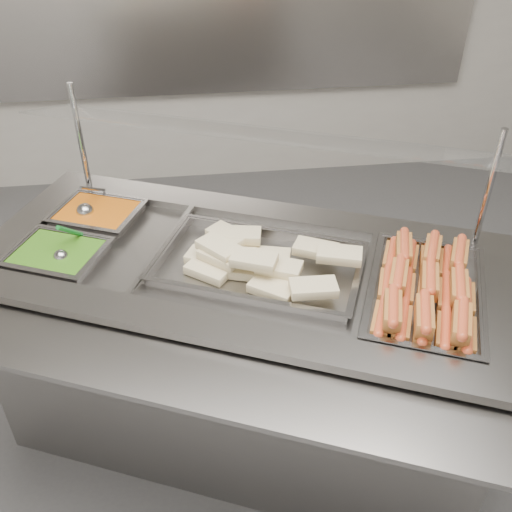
{
  "coord_description": "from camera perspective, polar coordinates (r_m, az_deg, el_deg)",
  "views": [
    {
      "loc": [
        -0.28,
        -1.06,
        1.85
      ],
      "look_at": [
        -0.1,
        0.36,
        0.82
      ],
      "focal_mm": 40.0,
      "sensor_mm": 36.0,
      "label": 1
    }
  ],
  "objects": [
    {
      "name": "ladle",
      "position": [
        2.1,
        -16.65,
        4.41
      ],
      "size": [
        0.09,
        0.16,
        0.13
      ],
      "color": "#A4A4A8",
      "rests_on": "pan_beans"
    },
    {
      "name": "steam_counter",
      "position": [
        2.04,
        -1.22,
        -9.48
      ],
      "size": [
        1.84,
        1.35,
        0.81
      ],
      "color": "gray",
      "rests_on": "ground"
    },
    {
      "name": "pan_hotdogs",
      "position": [
        1.75,
        16.45,
        -4.25
      ],
      "size": [
        0.48,
        0.57,
        0.09
      ],
      "color": "gray",
      "rests_on": "steam_counter"
    },
    {
      "name": "ground",
      "position": [
        2.15,
        4.15,
        -23.81
      ],
      "size": [
        6.0,
        6.0,
        0.0
      ],
      "primitive_type": "plane",
      "color": "#555558",
      "rests_on": "ground"
    },
    {
      "name": "sneeze_guard",
      "position": [
        1.78,
        0.37,
        11.85
      ],
      "size": [
        1.46,
        0.83,
        0.39
      ],
      "color": "#B8B8BC",
      "rests_on": "steam_counter"
    },
    {
      "name": "pan_beans",
      "position": [
        2.11,
        -15.46,
        3.48
      ],
      "size": [
        0.33,
        0.3,
        0.09
      ],
      "color": "gray",
      "rests_on": "steam_counter"
    },
    {
      "name": "pan_peas",
      "position": [
        1.94,
        -19.11,
        -0.51
      ],
      "size": [
        0.33,
        0.3,
        0.09
      ],
      "color": "gray",
      "rests_on": "steam_counter"
    },
    {
      "name": "pan_wraps",
      "position": [
        1.78,
        0.28,
        -1.19
      ],
      "size": [
        0.7,
        0.57,
        0.06
      ],
      "color": "gray",
      "rests_on": "steam_counter"
    },
    {
      "name": "serving_spoon",
      "position": [
        1.9,
        -18.76,
        0.36
      ],
      "size": [
        0.08,
        0.15,
        0.13
      ],
      "color": "#A4A4A8",
      "rests_on": "pan_peas"
    },
    {
      "name": "tray_rail",
      "position": [
        1.49,
        -6.69,
        -11.66
      ],
      "size": [
        1.57,
        0.92,
        0.05
      ],
      "color": "gray",
      "rests_on": "steam_counter"
    },
    {
      "name": "hotdogs_in_buns",
      "position": [
        1.72,
        16.55,
        -3.22
      ],
      "size": [
        0.41,
        0.52,
        0.11
      ],
      "color": "#984D1F",
      "rests_on": "pan_hotdogs"
    },
    {
      "name": "tortilla_wraps",
      "position": [
        1.76,
        -0.31,
        -0.23
      ],
      "size": [
        0.55,
        0.42,
        0.09
      ],
      "color": "#CEB58A",
      "rests_on": "pan_wraps"
    }
  ]
}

